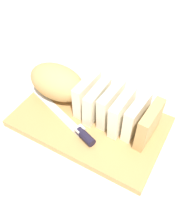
{
  "coord_description": "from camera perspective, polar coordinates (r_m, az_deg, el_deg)",
  "views": [
    {
      "loc": [
        0.21,
        -0.39,
        0.53
      ],
      "look_at": [
        0.0,
        0.0,
        0.05
      ],
      "focal_mm": 39.71,
      "sensor_mm": 36.0,
      "label": 1
    }
  ],
  "objects": [
    {
      "name": "bread_knife",
      "position": [
        0.65,
        -3.34,
        -3.49
      ],
      "size": [
        0.26,
        0.12,
        0.02
      ],
      "rotation": [
        0.0,
        0.0,
        2.76
      ],
      "color": "silver",
      "rests_on": "cutting_board"
    },
    {
      "name": "bread_loaf",
      "position": [
        0.67,
        -1.6,
        4.27
      ],
      "size": [
        0.39,
        0.14,
        0.1
      ],
      "rotation": [
        0.0,
        0.0,
        -0.08
      ],
      "color": "tan",
      "rests_on": "cutting_board"
    },
    {
      "name": "crumb_near_loaf",
      "position": [
        0.68,
        -3.72,
        -0.55
      ],
      "size": [
        0.0,
        0.0,
        0.0
      ],
      "primitive_type": "sphere",
      "color": "#A8753D",
      "rests_on": "cutting_board"
    },
    {
      "name": "crumb_near_knife",
      "position": [
        0.66,
        3.31,
        -3.08
      ],
      "size": [
        0.01,
        0.01,
        0.01
      ],
      "primitive_type": "sphere",
      "color": "#A8753D",
      "rests_on": "cutting_board"
    },
    {
      "name": "ground_plane",
      "position": [
        0.69,
        0.0,
        -2.84
      ],
      "size": [
        3.0,
        3.0,
        0.0
      ],
      "primitive_type": "plane",
      "color": "silver"
    },
    {
      "name": "cutting_board",
      "position": [
        0.68,
        0.0,
        -2.29
      ],
      "size": [
        0.41,
        0.26,
        0.02
      ],
      "primitive_type": "cube",
      "rotation": [
        0.0,
        0.0,
        -0.03
      ],
      "color": "tan",
      "rests_on": "ground_plane"
    }
  ]
}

